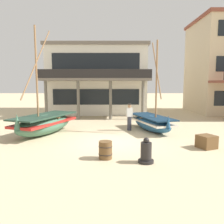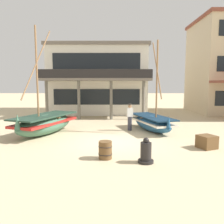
# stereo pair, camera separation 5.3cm
# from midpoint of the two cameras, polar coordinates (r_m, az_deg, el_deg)

# --- Properties ---
(ground_plane) EXTENTS (120.00, 120.00, 0.00)m
(ground_plane) POSITION_cam_midpoint_polar(r_m,az_deg,el_deg) (11.58, -0.14, -7.51)
(ground_plane) COLOR #CCB78E
(fishing_boat_near_left) EXTENTS (2.51, 4.25, 5.46)m
(fishing_boat_near_left) POSITION_cam_midpoint_polar(r_m,az_deg,el_deg) (14.34, 9.96, -2.58)
(fishing_boat_near_left) COLOR #23517A
(fishing_boat_near_left) RESTS_ON ground
(fishing_boat_centre_large) EXTENTS (3.17, 4.75, 6.04)m
(fishing_boat_centre_large) POSITION_cam_midpoint_polar(r_m,az_deg,el_deg) (13.77, -16.68, -2.76)
(fishing_boat_centre_large) COLOR #427056
(fishing_boat_centre_large) RESTS_ON ground
(fisherman_by_hull) EXTENTS (0.40, 0.29, 1.68)m
(fisherman_by_hull) POSITION_cam_midpoint_polar(r_m,az_deg,el_deg) (14.24, 4.38, -1.35)
(fisherman_by_hull) COLOR #33333D
(fisherman_by_hull) RESTS_ON ground
(capstan_winch) EXTENTS (0.59, 0.59, 0.95)m
(capstan_winch) POSITION_cam_midpoint_polar(r_m,az_deg,el_deg) (8.62, 8.48, -10.11)
(capstan_winch) COLOR black
(capstan_winch) RESTS_ON ground
(wooden_barrel) EXTENTS (0.56, 0.56, 0.70)m
(wooden_barrel) POSITION_cam_midpoint_polar(r_m,az_deg,el_deg) (8.97, -1.77, -9.56)
(wooden_barrel) COLOR brown
(wooden_barrel) RESTS_ON ground
(cargo_crate) EXTENTS (0.94, 0.94, 0.60)m
(cargo_crate) POSITION_cam_midpoint_polar(r_m,az_deg,el_deg) (11.25, 22.69, -6.93)
(cargo_crate) COLOR brown
(cargo_crate) RESTS_ON ground
(harbor_building_main) EXTENTS (9.65, 9.44, 6.67)m
(harbor_building_main) POSITION_cam_midpoint_polar(r_m,az_deg,el_deg) (23.93, -3.50, 8.10)
(harbor_building_main) COLOR silver
(harbor_building_main) RESTS_ON ground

